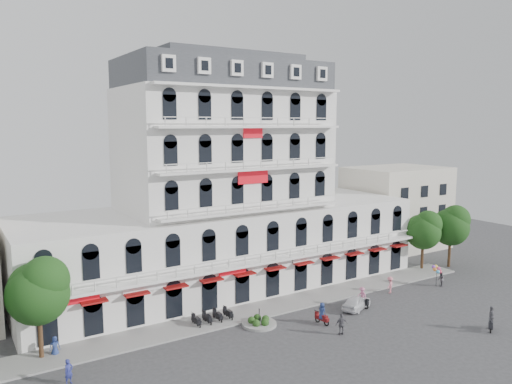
% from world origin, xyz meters
% --- Properties ---
extents(ground, '(120.00, 120.00, 0.00)m').
position_xyz_m(ground, '(0.00, 0.00, 0.00)').
color(ground, '#38383A').
rests_on(ground, ground).
extents(sidewalk, '(53.00, 4.00, 0.16)m').
position_xyz_m(sidewalk, '(0.00, 9.00, 0.08)').
color(sidewalk, gray).
rests_on(sidewalk, ground).
extents(main_building, '(45.00, 15.00, 25.80)m').
position_xyz_m(main_building, '(0.00, 18.00, 9.96)').
color(main_building, silver).
rests_on(main_building, ground).
extents(flank_building_east, '(14.00, 10.00, 12.00)m').
position_xyz_m(flank_building_east, '(30.00, 20.00, 6.00)').
color(flank_building_east, beige).
rests_on(flank_building_east, ground).
extents(traffic_island, '(3.20, 3.20, 1.60)m').
position_xyz_m(traffic_island, '(-3.00, 6.00, 0.26)').
color(traffic_island, gray).
rests_on(traffic_island, ground).
extents(parked_scooter_row, '(4.40, 1.80, 1.10)m').
position_xyz_m(parked_scooter_row, '(-6.35, 8.80, 0.00)').
color(parked_scooter_row, black).
rests_on(parked_scooter_row, ground).
extents(tree_west_inner, '(4.76, 4.76, 8.25)m').
position_xyz_m(tree_west_inner, '(-20.95, 9.48, 5.68)').
color(tree_west_inner, '#382314').
rests_on(tree_west_inner, ground).
extents(tree_east_inner, '(4.40, 4.37, 7.57)m').
position_xyz_m(tree_east_inner, '(24.05, 9.98, 5.21)').
color(tree_east_inner, '#382314').
rests_on(tree_east_inner, ground).
extents(tree_east_outer, '(4.65, 4.65, 8.05)m').
position_xyz_m(tree_east_outer, '(28.05, 8.98, 5.55)').
color(tree_east_outer, '#382314').
rests_on(tree_east_outer, ground).
extents(parked_car, '(4.33, 3.00, 1.37)m').
position_xyz_m(parked_car, '(7.42, 4.29, 0.68)').
color(parked_car, white).
rests_on(parked_car, ground).
extents(rider_east, '(0.61, 1.70, 2.07)m').
position_xyz_m(rider_east, '(2.05, 3.17, 1.01)').
color(rider_east, maroon).
rests_on(rider_east, ground).
extents(rider_northeast, '(1.49, 1.12, 2.29)m').
position_xyz_m(rider_northeast, '(13.83, -5.99, 1.15)').
color(rider_northeast, '#222328').
rests_on(rider_northeast, ground).
extents(rider_center, '(0.73, 1.70, 2.12)m').
position_xyz_m(rider_center, '(8.17, 4.32, 1.11)').
color(rider_center, black).
rests_on(rider_center, ground).
extents(pedestrian_left, '(0.84, 0.59, 1.62)m').
position_xyz_m(pedestrian_left, '(-20.00, 9.50, 0.81)').
color(pedestrian_left, navy).
rests_on(pedestrian_left, ground).
extents(pedestrian_mid, '(1.21, 0.75, 1.92)m').
position_xyz_m(pedestrian_mid, '(1.98, 0.43, 0.96)').
color(pedestrian_mid, '#535259').
rests_on(pedestrian_mid, ground).
extents(pedestrian_right, '(1.36, 1.12, 1.83)m').
position_xyz_m(pedestrian_right, '(13.82, 5.87, 0.91)').
color(pedestrian_right, pink).
rests_on(pedestrian_right, ground).
extents(pedestrian_far, '(0.80, 0.69, 1.84)m').
position_xyz_m(pedestrian_far, '(-20.00, 4.38, 0.92)').
color(pedestrian_far, navy).
rests_on(pedestrian_far, ground).
extents(balloon_vendor, '(1.48, 1.33, 2.45)m').
position_xyz_m(balloon_vendor, '(20.25, 4.48, 1.27)').
color(balloon_vendor, '#59575F').
rests_on(balloon_vendor, ground).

